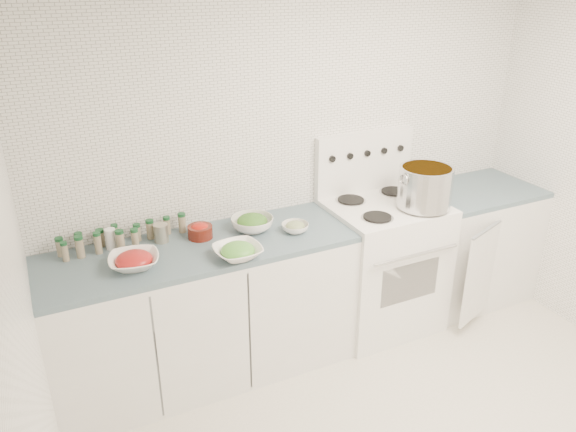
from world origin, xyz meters
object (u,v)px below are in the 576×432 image
Objects in this scene: stove at (381,261)px; bowl_snowpea at (238,251)px; bowl_tomato at (134,260)px; stock_pot at (425,185)px.

stove reaches higher than bowl_snowpea.
bowl_snowpea is (0.55, -0.14, -0.00)m from bowl_tomato.
bowl_snowpea is at bearing -177.77° from stock_pot.
bowl_snowpea is at bearing -169.38° from stove.
stove is 3.64× the size of stock_pot.
stove is 4.26× the size of bowl_tomato.
stock_pot is at bearing 2.23° from bowl_snowpea.
stock_pot is 1.35m from bowl_snowpea.
stock_pot reaches higher than bowl_tomato.
stove is 0.65m from stock_pot.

